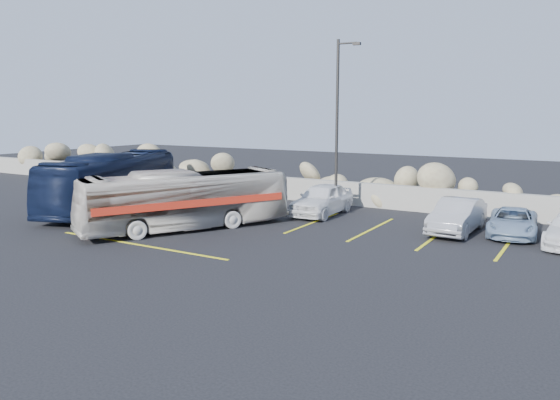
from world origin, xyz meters
The scene contains 10 objects.
ground centered at (0.00, 0.00, 0.00)m, with size 90.00×90.00×0.00m, color black.
seawall centered at (0.00, 12.00, 0.60)m, with size 60.00×0.40×1.20m, color gray.
riprap_pile centered at (0.00, 13.20, 1.30)m, with size 54.00×2.80×2.60m, color #9A8865, non-canonical shape.
parking_lines centered at (4.64, 5.57, 0.01)m, with size 18.16×9.36×0.01m.
lamppost centered at (2.56, 9.50, 4.30)m, with size 1.14×0.18×8.00m.
vintage_bus centered at (-1.32, 3.19, 1.21)m, with size 2.03×8.68×2.42m, color beige.
tour_coach centered at (-7.49, 4.97, 1.38)m, with size 2.32×9.92×2.76m, color black.
car_a centered at (2.08, 8.88, 0.73)m, with size 1.73×4.31×1.47m, color white.
car_b centered at (8.42, 8.19, 0.67)m, with size 1.42×4.08×1.35m, color #AAAAAF.
car_d centered at (10.41, 8.75, 0.53)m, with size 1.75×3.80×1.06m, color #829CB9.
Camera 1 is at (13.22, -13.74, 4.80)m, focal length 35.00 mm.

